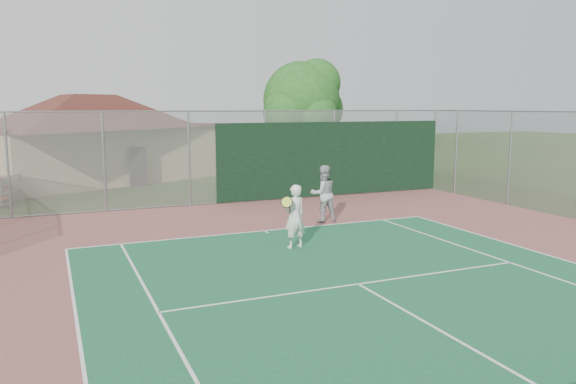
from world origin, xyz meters
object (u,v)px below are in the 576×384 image
at_px(clubhouse, 90,129).
at_px(player_grey_back, 323,194).
at_px(tree, 303,103).
at_px(player_white_front, 295,217).

height_order(clubhouse, player_grey_back, clubhouse).
xyz_separation_m(tree, player_grey_back, (-2.94, -7.90, -2.92)).
bearing_deg(player_white_front, clubhouse, -87.56).
height_order(tree, player_white_front, tree).
relative_size(player_white_front, player_grey_back, 0.92).
bearing_deg(tree, player_grey_back, -110.39).
relative_size(tree, player_white_front, 3.50).
distance_m(tree, player_white_front, 12.17).
bearing_deg(tree, clubhouse, 145.22).
bearing_deg(clubhouse, tree, -59.41).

